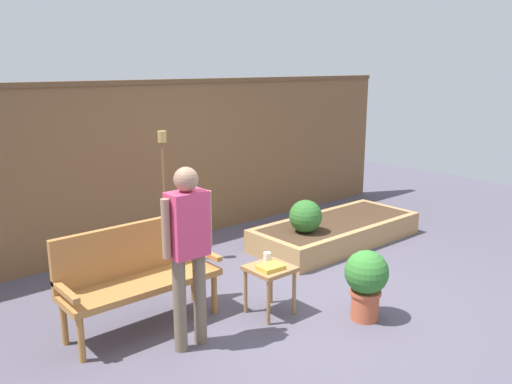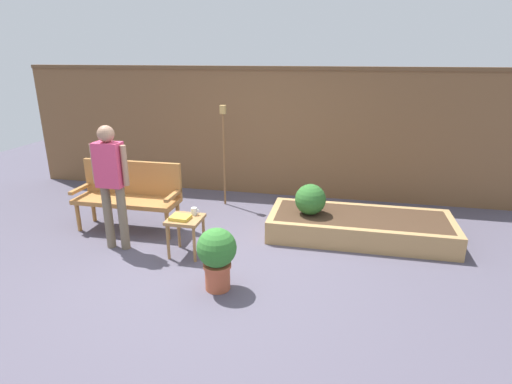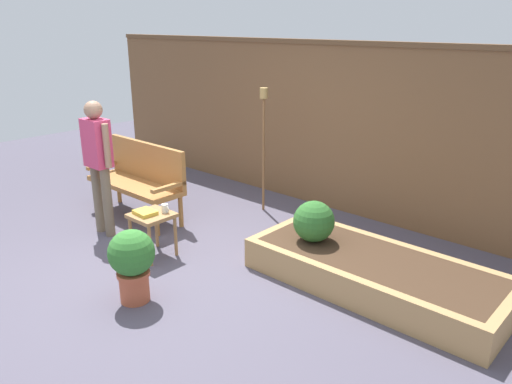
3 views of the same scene
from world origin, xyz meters
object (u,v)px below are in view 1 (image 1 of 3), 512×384
(cup_on_table, at_px, (267,257))
(book_on_table, at_px, (271,267))
(garden_bench, at_px, (136,269))
(shrub_near_bench, at_px, (306,216))
(side_table, at_px, (270,275))
(person_by_bench, at_px, (188,242))
(tiki_torch, at_px, (164,173))
(potted_boxwood, at_px, (366,279))

(cup_on_table, xyz_separation_m, book_on_table, (-0.11, -0.17, -0.03))
(garden_bench, height_order, shrub_near_bench, garden_bench)
(garden_bench, distance_m, side_table, 1.24)
(garden_bench, bearing_deg, book_on_table, -33.54)
(side_table, xyz_separation_m, person_by_bench, (-0.92, -0.01, 0.54))
(tiki_torch, bearing_deg, person_by_bench, -115.51)
(cup_on_table, relative_size, tiki_torch, 0.07)
(book_on_table, relative_size, person_by_bench, 0.15)
(book_on_table, xyz_separation_m, tiki_torch, (-0.00, 1.87, 0.61))
(potted_boxwood, height_order, shrub_near_bench, shrub_near_bench)
(shrub_near_bench, height_order, tiki_torch, tiki_torch)
(side_table, distance_m, shrub_near_bench, 1.68)
(side_table, height_order, potted_boxwood, potted_boxwood)
(book_on_table, relative_size, potted_boxwood, 0.34)
(side_table, xyz_separation_m, cup_on_table, (0.07, 0.12, 0.13))
(shrub_near_bench, bearing_deg, side_table, -147.38)
(cup_on_table, xyz_separation_m, person_by_bench, (-0.99, -0.13, 0.41))
(garden_bench, bearing_deg, shrub_near_bench, 6.42)
(potted_boxwood, xyz_separation_m, person_by_bench, (-1.52, 0.65, 0.54))
(cup_on_table, xyz_separation_m, potted_boxwood, (0.53, -0.79, -0.13))
(tiki_torch, bearing_deg, side_table, -88.63)
(tiki_torch, bearing_deg, shrub_near_bench, -32.02)
(side_table, relative_size, shrub_near_bench, 1.16)
(tiki_torch, bearing_deg, potted_boxwood, -75.39)
(cup_on_table, distance_m, shrub_near_bench, 1.55)
(person_by_bench, bearing_deg, tiki_torch, 64.49)
(garden_bench, relative_size, cup_on_table, 13.30)
(tiki_torch, distance_m, person_by_bench, 2.04)
(potted_boxwood, relative_size, person_by_bench, 0.43)
(garden_bench, height_order, book_on_table, garden_bench)
(side_table, height_order, shrub_near_bench, shrub_near_bench)
(cup_on_table, height_order, potted_boxwood, potted_boxwood)
(garden_bench, distance_m, potted_boxwood, 2.12)
(potted_boxwood, xyz_separation_m, tiki_torch, (-0.65, 2.49, 0.71))
(person_by_bench, bearing_deg, garden_bench, 102.86)
(cup_on_table, height_order, tiki_torch, tiki_torch)
(garden_bench, xyz_separation_m, potted_boxwood, (1.67, -1.30, -0.15))
(side_table, height_order, person_by_bench, person_by_bench)
(potted_boxwood, xyz_separation_m, shrub_near_bench, (0.81, 1.57, 0.11))
(cup_on_table, height_order, book_on_table, cup_on_table)
(shrub_near_bench, bearing_deg, cup_on_table, -149.61)
(book_on_table, height_order, person_by_bench, person_by_bench)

